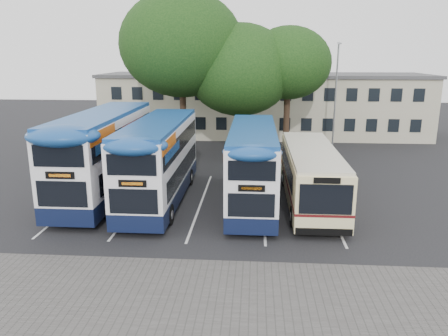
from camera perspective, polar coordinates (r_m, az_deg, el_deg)
ground at (r=19.83m, az=6.14°, el=-9.57°), size 120.00×120.00×0.00m
paving_strip at (r=15.43m, az=-1.02°, el=-17.02°), size 40.00×6.00×0.01m
bay_lines at (r=24.64m, az=-3.02°, el=-4.56°), size 14.12×11.00×0.01m
depot_building at (r=45.35m, az=5.14°, el=8.33°), size 32.40×8.40×6.20m
lamp_post at (r=38.77m, az=14.40°, el=9.74°), size 0.25×1.05×9.06m
tree_left at (r=35.42m, az=-5.58°, el=15.78°), size 9.62×9.62×12.94m
tree_mid at (r=35.21m, az=2.08°, el=12.67°), size 8.46×8.46×10.50m
tree_right at (r=35.62m, az=8.42°, el=13.39°), size 6.70×6.70×10.28m
bus_dd_left at (r=26.28m, az=-15.35°, el=2.24°), size 2.85×11.74×4.89m
bus_dd_mid at (r=24.63m, az=-8.40°, el=1.38°), size 2.66×10.96×4.57m
bus_dd_right at (r=23.94m, az=3.74°, el=0.75°), size 2.50×10.32×4.30m
bus_single at (r=24.64m, az=11.27°, el=-0.52°), size 2.68×10.52×3.14m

